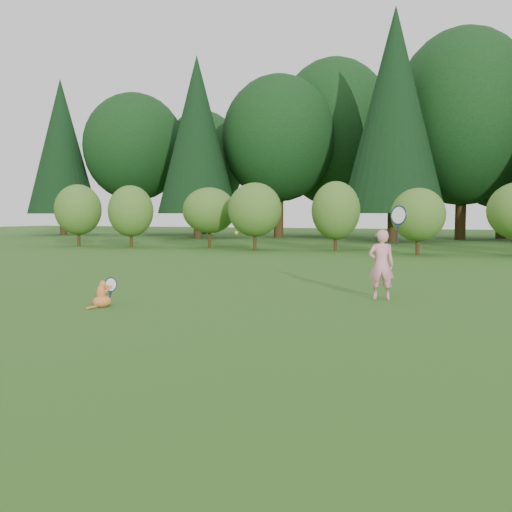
% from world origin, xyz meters
% --- Properties ---
extents(ground, '(100.00, 100.00, 0.00)m').
position_xyz_m(ground, '(0.00, 0.00, 0.00)').
color(ground, '#215718').
rests_on(ground, ground).
extents(shrub_row, '(28.00, 3.00, 2.80)m').
position_xyz_m(shrub_row, '(0.00, 13.00, 1.40)').
color(shrub_row, '#446E22').
rests_on(shrub_row, ground).
extents(woodland_backdrop, '(48.00, 10.00, 15.00)m').
position_xyz_m(woodland_backdrop, '(0.00, 23.00, 7.50)').
color(woodland_backdrop, black).
rests_on(woodland_backdrop, ground).
extents(child, '(0.68, 0.42, 1.76)m').
position_xyz_m(child, '(2.33, 1.19, 0.62)').
color(child, pink).
rests_on(child, ground).
extents(cat, '(0.41, 0.59, 0.57)m').
position_xyz_m(cat, '(-1.53, -1.24, 0.21)').
color(cat, '#DA5329').
rests_on(cat, ground).
extents(tennis_ball, '(0.06, 0.06, 0.06)m').
position_xyz_m(tennis_ball, '(-0.05, 0.51, 1.11)').
color(tennis_ball, '#D5E91B').
rests_on(tennis_ball, ground).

